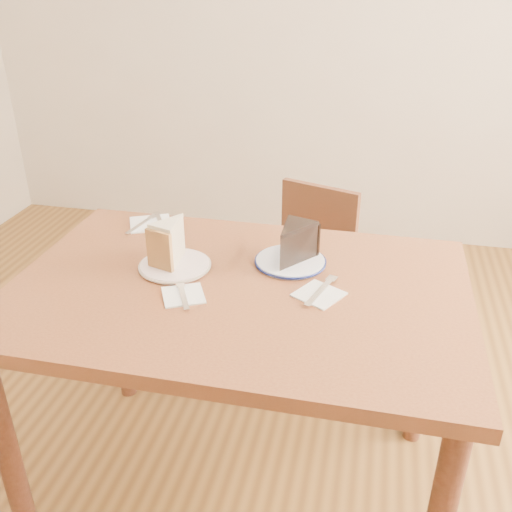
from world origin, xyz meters
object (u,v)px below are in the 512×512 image
Objects in this scene: chocolate_cake at (292,246)px; plate_cream at (175,265)px; plate_navy at (290,261)px; carrot_cake at (173,242)px; chair_far at (303,276)px; table at (239,317)px.

plate_cream is at bearing 33.46° from chocolate_cake.
plate_navy is (0.31, 0.09, 0.00)m from plate_cream.
plate_navy is 0.33m from carrot_cake.
plate_navy reaches higher than chair_far.
chair_far is 6.86× the size of carrot_cake.
carrot_cake is 0.33m from chocolate_cake.
plate_cream is 0.33m from chocolate_cake.
chair_far is at bearing 65.05° from plate_cream.
chair_far is 3.90× the size of plate_navy.
chair_far is 0.75m from plate_cream.
plate_navy is at bearing 53.10° from table.
plate_navy is at bearing 16.84° from plate_cream.
chair_far is 5.57× the size of chocolate_cake.
chocolate_cake is at bearing 112.42° from chair_far.
plate_navy is 1.43× the size of chocolate_cake.
plate_navy is at bearing 112.07° from chair_far.
plate_navy is (0.11, 0.15, 0.10)m from table.
chocolate_cake reaches higher than plate_cream.
plate_cream is 0.07m from carrot_cake.
table is 6.21× the size of plate_navy.
chocolate_cake is (0.31, 0.08, 0.05)m from plate_cream.
carrot_cake is at bearing 159.05° from table.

